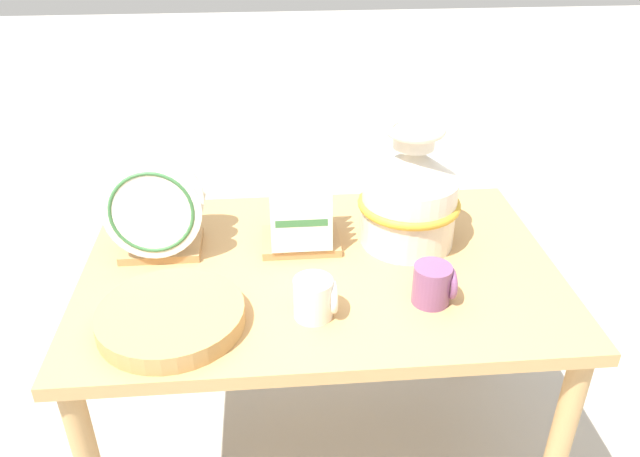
# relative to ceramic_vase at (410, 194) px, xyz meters

# --- Properties ---
(ground_plane) EXTENTS (14.00, 14.00, 0.00)m
(ground_plane) POSITION_rel_ceramic_vase_xyz_m (-0.25, -0.10, -0.87)
(ground_plane) COLOR #B2ADA3
(display_table) EXTENTS (1.22, 0.80, 0.72)m
(display_table) POSITION_rel_ceramic_vase_xyz_m (-0.25, -0.10, -0.24)
(display_table) COLOR tan
(display_table) RESTS_ON ground_plane
(ceramic_vase) EXTENTS (0.27, 0.27, 0.34)m
(ceramic_vase) POSITION_rel_ceramic_vase_xyz_m (0.00, 0.00, 0.00)
(ceramic_vase) COLOR silver
(ceramic_vase) RESTS_ON display_table
(dish_rack_round_plates) EXTENTS (0.25, 0.18, 0.27)m
(dish_rack_round_plates) POSITION_rel_ceramic_vase_xyz_m (-0.67, 0.00, -0.04)
(dish_rack_round_plates) COLOR tan
(dish_rack_round_plates) RESTS_ON display_table
(dish_rack_square_plates) EXTENTS (0.21, 0.16, 0.18)m
(dish_rack_square_plates) POSITION_rel_ceramic_vase_xyz_m (-0.29, 0.01, -0.08)
(dish_rack_square_plates) COLOR tan
(dish_rack_square_plates) RESTS_ON display_table
(wicker_charger_stack) EXTENTS (0.33, 0.33, 0.04)m
(wicker_charger_stack) POSITION_rel_ceramic_vase_xyz_m (-0.60, -0.32, -0.12)
(wicker_charger_stack) COLOR tan
(wicker_charger_stack) RESTS_ON display_table
(mug_plum_glaze) EXTENTS (0.10, 0.09, 0.10)m
(mug_plum_glaze) POSITION_rel_ceramic_vase_xyz_m (0.01, -0.28, -0.10)
(mug_plum_glaze) COLOR #7A4770
(mug_plum_glaze) RESTS_ON display_table
(mug_cream_glaze) EXTENTS (0.10, 0.09, 0.10)m
(mug_cream_glaze) POSITION_rel_ceramic_vase_xyz_m (-0.28, -0.31, -0.10)
(mug_cream_glaze) COLOR silver
(mug_cream_glaze) RESTS_ON display_table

